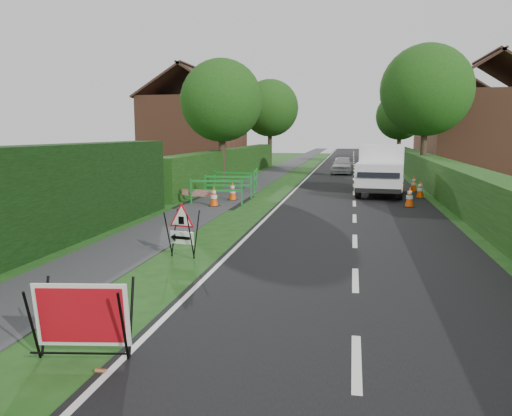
{
  "coord_description": "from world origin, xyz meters",
  "views": [
    {
      "loc": [
        2.38,
        -8.37,
        2.8
      ],
      "look_at": [
        0.3,
        2.38,
        1.14
      ],
      "focal_mm": 35.0,
      "sensor_mm": 36.0,
      "label": 1
    }
  ],
  "objects": [
    {
      "name": "ground",
      "position": [
        0.0,
        0.0,
        0.0
      ],
      "size": [
        120.0,
        120.0,
        0.0
      ],
      "primitive_type": "plane",
      "color": "#1A4212",
      "rests_on": "ground"
    },
    {
      "name": "road_surface",
      "position": [
        2.5,
        35.0,
        0.0
      ],
      "size": [
        6.0,
        90.0,
        0.02
      ],
      "primitive_type": "cube",
      "color": "black",
      "rests_on": "ground"
    },
    {
      "name": "footpath",
      "position": [
        -3.0,
        35.0,
        0.01
      ],
      "size": [
        2.0,
        90.0,
        0.02
      ],
      "primitive_type": "cube",
      "color": "#2D2D30",
      "rests_on": "ground"
    },
    {
      "name": "hedge_west_far",
      "position": [
        -5.0,
        22.0,
        0.0
      ],
      "size": [
        1.0,
        24.0,
        1.8
      ],
      "primitive_type": "cube",
      "color": "#14380F",
      "rests_on": "ground"
    },
    {
      "name": "hedge_east",
      "position": [
        6.5,
        16.0,
        0.0
      ],
      "size": [
        1.2,
        50.0,
        1.5
      ],
      "primitive_type": "cube",
      "color": "#14380F",
      "rests_on": "ground"
    },
    {
      "name": "house_west",
      "position": [
        -10.0,
        30.0,
        2.9
      ],
      "size": [
        7.5,
        7.4,
        7.88
      ],
      "color": "brown",
      "rests_on": "ground"
    },
    {
      "name": "house_east_a",
      "position": [
        11.0,
        28.0,
        2.9
      ],
      "size": [
        7.5,
        7.4,
        7.88
      ],
      "color": "brown",
      "rests_on": "ground"
    },
    {
      "name": "house_east_b",
      "position": [
        12.0,
        42.0,
        2.9
      ],
      "size": [
        7.5,
        7.4,
        7.88
      ],
      "color": "brown",
      "rests_on": "ground"
    },
    {
      "name": "tree_nw",
      "position": [
        -4.6,
        18.0,
        4.48
      ],
      "size": [
        4.4,
        4.4,
        6.7
      ],
      "color": "#2D2116",
      "rests_on": "ground"
    },
    {
      "name": "tree_ne",
      "position": [
        6.4,
        22.0,
        5.17
      ],
      "size": [
        5.2,
        5.2,
        7.79
      ],
      "color": "#2D2116",
      "rests_on": "ground"
    },
    {
      "name": "tree_fw",
      "position": [
        -4.6,
        34.0,
        4.83
      ],
      "size": [
        4.8,
        4.8,
        7.24
      ],
      "color": "#2D2116",
      "rests_on": "ground"
    },
    {
      "name": "tree_fe",
      "position": [
        6.4,
        38.0,
        4.22
      ],
      "size": [
        4.2,
        4.2,
        6.33
      ],
      "color": "#2D2116",
      "rests_on": "ground"
    },
    {
      "name": "red_rect_sign",
      "position": [
        -0.83,
        -3.04,
        0.56
      ],
      "size": [
        1.24,
        0.87,
        0.98
      ],
      "rotation": [
        0.0,
        0.0,
        0.16
      ],
      "color": "black",
      "rests_on": "ground"
    },
    {
      "name": "triangle_sign",
      "position": [
        -1.34,
        2.02,
        0.73
      ],
      "size": [
        0.85,
        0.85,
        1.06
      ],
      "rotation": [
        0.0,
        0.0,
        -0.2
      ],
      "color": "black",
      "rests_on": "ground"
    },
    {
      "name": "works_van",
      "position": [
        3.68,
        14.86,
        1.18
      ],
      "size": [
        2.4,
        5.07,
        2.24
      ],
      "rotation": [
        0.0,
        0.0,
        -0.1
      ],
      "color": "silver",
      "rests_on": "ground"
    },
    {
      "name": "traffic_cone_0",
      "position": [
        4.54,
        11.04,
        0.39
      ],
      "size": [
        0.38,
        0.38,
        0.79
      ],
      "color": "black",
      "rests_on": "ground"
    },
    {
      "name": "traffic_cone_1",
      "position": [
        5.27,
        13.82,
        0.39
      ],
      "size": [
        0.38,
        0.38,
        0.79
      ],
      "color": "black",
      "rests_on": "ground"
    },
    {
      "name": "traffic_cone_2",
      "position": [
        5.27,
        16.21,
        0.39
      ],
      "size": [
        0.38,
        0.38,
        0.79
      ],
      "color": "black",
      "rests_on": "ground"
    },
    {
      "name": "traffic_cone_3",
      "position": [
        -2.76,
        9.79,
        0.39
      ],
      "size": [
        0.38,
        0.38,
        0.79
      ],
      "color": "black",
      "rests_on": "ground"
    },
    {
      "name": "traffic_cone_4",
      "position": [
        -2.47,
        11.6,
        0.39
      ],
      "size": [
        0.38,
        0.38,
        0.79
      ],
      "color": "black",
      "rests_on": "ground"
    },
    {
      "name": "ped_barrier_0",
      "position": [
        -2.83,
        10.38,
        0.63
      ],
      "size": [
        2.09,
        0.65,
        1.0
      ],
      "rotation": [
        0.0,
        0.0,
        0.15
      ],
      "color": "#177E28",
      "rests_on": "ground"
    },
    {
      "name": "ped_barrier_1",
      "position": [
        -2.84,
        12.31,
        0.63
      ],
      "size": [
        2.08,
        0.56,
        1.0
      ],
      "rotation": [
        0.0,
        0.0,
        0.1
      ],
      "color": "#177E28",
      "rests_on": "ground"
    },
    {
      "name": "ped_barrier_2",
      "position": [
        -3.07,
        14.34,
        0.63
      ],
      "size": [
        2.09,
        0.69,
        1.0
      ],
      "rotation": [
        0.0,
        0.0,
        -0.17
      ],
      "color": "#177E28",
      "rests_on": "ground"
    },
    {
      "name": "ped_barrier_3",
      "position": [
        -2.31,
        15.76,
        0.63
      ],
      "size": [
        0.62,
        2.09,
        1.0
      ],
      "rotation": [
        0.0,
        0.0,
        1.7
      ],
      "color": "#177E28",
      "rests_on": "ground"
    },
    {
      "name": "redwhite_plank",
      "position": [
        -3.53,
        10.2,
        0.0
      ],
      "size": [
        1.44,
        0.49,
        0.25
      ],
      "primitive_type": "cube",
      "rotation": [
        0.0,
        0.0,
        -0.31
      ],
      "color": "red",
      "rests_on": "ground"
    },
    {
      "name": "litter_can",
      "position": [
        -0.45,
        -3.34,
        0.0
      ],
      "size": [
        0.12,
        0.07,
        0.07
      ],
      "primitive_type": "cylinder",
      "rotation": [
        0.0,
        1.57,
        0.0
      ],
      "color": "#BF7F4C",
      "rests_on": "ground"
    },
    {
      "name": "hatchback_car",
      "position": [
        1.73,
        26.14,
        0.6
      ],
      "size": [
        1.55,
        3.55,
        1.19
      ],
      "primitive_type": "imported",
      "rotation": [
        0.0,
        0.0,
        -0.04
      ],
      "color": "silver",
      "rests_on": "ground"
    }
  ]
}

